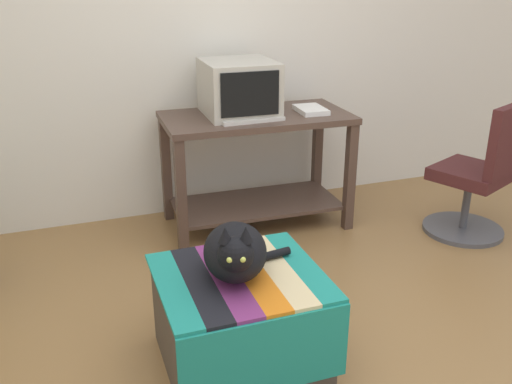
% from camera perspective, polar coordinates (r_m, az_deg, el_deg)
% --- Properties ---
extents(ground_plane, '(14.00, 14.00, 0.00)m').
position_cam_1_polar(ground_plane, '(2.59, 7.26, -18.12)').
color(ground_plane, olive).
extents(back_wall, '(8.00, 0.10, 2.60)m').
position_cam_1_polar(back_wall, '(3.93, -5.77, 16.56)').
color(back_wall, silver).
rests_on(back_wall, ground_plane).
extents(desk, '(1.22, 0.65, 0.77)m').
position_cam_1_polar(desk, '(3.73, 0.03, 4.09)').
color(desk, '#4C382D').
rests_on(desk, ground_plane).
extents(tv_monitor, '(0.45, 0.50, 0.34)m').
position_cam_1_polar(tv_monitor, '(3.64, -1.74, 10.38)').
color(tv_monitor, '#BCB7A8').
rests_on(tv_monitor, desk).
extents(keyboard, '(0.41, 0.16, 0.02)m').
position_cam_1_polar(keyboard, '(3.51, -0.52, 7.38)').
color(keyboard, beige).
rests_on(keyboard, desk).
extents(book, '(0.18, 0.26, 0.03)m').
position_cam_1_polar(book, '(3.74, 5.54, 8.26)').
color(book, white).
rests_on(book, desk).
extents(ottoman_with_blanket, '(0.70, 0.65, 0.44)m').
position_cam_1_polar(ottoman_with_blanket, '(2.53, -1.56, -12.70)').
color(ottoman_with_blanket, '#4C4238').
rests_on(ottoman_with_blanket, ground_plane).
extents(cat, '(0.46, 0.43, 0.29)m').
position_cam_1_polar(cat, '(2.35, -2.07, -6.03)').
color(cat, black).
rests_on(cat, ottoman_with_blanket).
extents(office_chair, '(0.55, 0.55, 0.89)m').
position_cam_1_polar(office_chair, '(3.88, 21.53, 1.18)').
color(office_chair, '#4C4C51').
rests_on(office_chair, ground_plane).
extents(pen, '(0.09, 0.11, 0.01)m').
position_cam_1_polar(pen, '(3.84, 5.18, 8.46)').
color(pen, '#2351B2').
rests_on(pen, desk).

